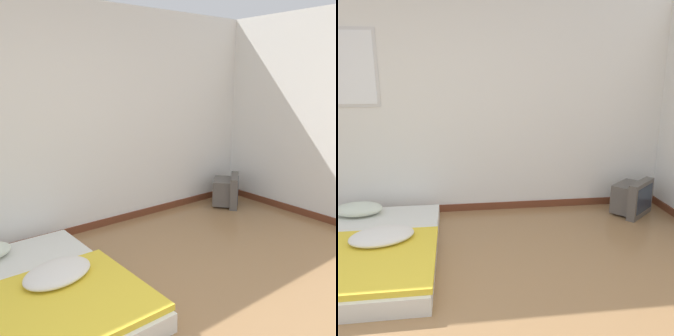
{
  "view_description": "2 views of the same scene",
  "coord_description": "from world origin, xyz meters",
  "views": [
    {
      "loc": [
        -1.33,
        -1.31,
        1.77
      ],
      "look_at": [
        1.1,
        1.77,
        0.83
      ],
      "focal_mm": 40.0,
      "sensor_mm": 36.0,
      "label": 1
    },
    {
      "loc": [
        0.39,
        -1.92,
        1.74
      ],
      "look_at": [
        0.88,
        1.77,
        0.76
      ],
      "focal_mm": 40.0,
      "sensor_mm": 36.0,
      "label": 2
    }
  ],
  "objects": [
    {
      "name": "mattress_bed",
      "position": [
        -0.5,
        1.43,
        0.11
      ],
      "size": [
        1.34,
        1.95,
        0.3
      ],
      "color": "silver",
      "rests_on": "ground_plane"
    },
    {
      "name": "crt_tv",
      "position": [
        2.51,
        2.19,
        0.21
      ],
      "size": [
        0.58,
        0.57,
        0.44
      ],
      "color": "#56514C",
      "rests_on": "ground_plane"
    },
    {
      "name": "wall_back",
      "position": [
        -0.01,
        2.61,
        1.29
      ],
      "size": [
        8.39,
        0.08,
        2.6
      ],
      "color": "white",
      "rests_on": "ground_plane"
    }
  ]
}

